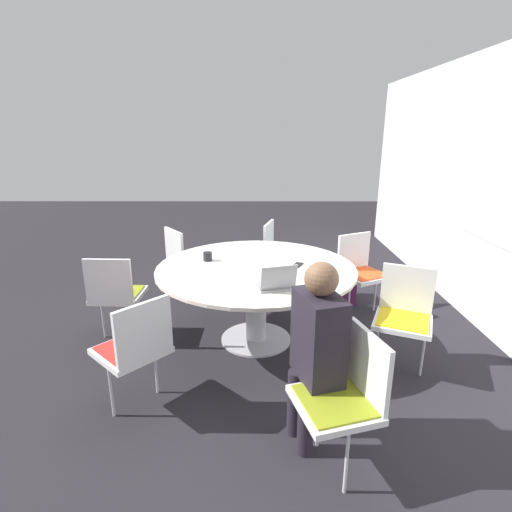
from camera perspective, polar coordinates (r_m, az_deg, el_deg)
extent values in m
plane|color=black|center=(3.93, 0.00, -11.85)|extent=(16.00, 16.00, 0.00)
cylinder|color=#B7B7BC|center=(3.93, 0.00, -11.72)|extent=(0.67, 0.67, 0.02)
cylinder|color=#B7B7BC|center=(3.77, 0.00, -6.96)|extent=(0.19, 0.19, 0.70)
cylinder|color=silver|center=(3.63, 0.00, -1.73)|extent=(1.81, 1.81, 0.03)
cube|color=silver|center=(2.44, 11.05, -20.08)|extent=(0.54, 0.53, 0.04)
cube|color=olive|center=(2.43, 11.09, -19.59)|extent=(0.48, 0.46, 0.01)
cube|color=silver|center=(2.40, 15.66, -14.77)|extent=(0.41, 0.15, 0.40)
cylinder|color=silver|center=(2.48, 12.79, -26.71)|extent=(0.02, 0.02, 0.43)
cylinder|color=silver|center=(2.71, 8.91, -21.84)|extent=(0.02, 0.02, 0.43)
cube|color=silver|center=(3.47, 20.21, -8.90)|extent=(0.56, 0.57, 0.04)
cube|color=gold|center=(3.46, 20.25, -8.51)|extent=(0.49, 0.50, 0.01)
cube|color=silver|center=(3.57, 20.81, -4.40)|extent=(0.19, 0.40, 0.40)
cylinder|color=silver|center=(3.58, 22.75, -12.60)|extent=(0.02, 0.02, 0.43)
cylinder|color=silver|center=(3.59, 16.90, -11.87)|extent=(0.02, 0.02, 0.43)
cube|color=silver|center=(4.42, 15.19, -2.72)|extent=(0.57, 0.58, 0.04)
cube|color=#E04C1E|center=(4.42, 15.22, -2.41)|extent=(0.50, 0.51, 0.01)
cube|color=silver|center=(4.50, 13.78, 0.66)|extent=(0.21, 0.39, 0.40)
cylinder|color=silver|center=(4.62, 16.65, -5.07)|extent=(0.02, 0.02, 0.43)
cylinder|color=silver|center=(4.40, 13.17, -5.96)|extent=(0.02, 0.02, 0.43)
cube|color=silver|center=(4.92, 4.00, -0.12)|extent=(0.53, 0.52, 0.04)
cube|color=teal|center=(4.91, 4.00, 0.17)|extent=(0.47, 0.46, 0.01)
cube|color=silver|center=(4.90, 1.81, 2.52)|extent=(0.41, 0.14, 0.40)
cylinder|color=silver|center=(5.16, 4.35, -2.00)|extent=(0.02, 0.02, 0.43)
cylinder|color=silver|center=(4.83, 3.51, -3.38)|extent=(0.02, 0.02, 0.43)
cube|color=silver|center=(4.77, -9.34, -0.88)|extent=(0.60, 0.60, 0.04)
cube|color=red|center=(4.76, -9.36, -0.58)|extent=(0.53, 0.53, 0.01)
cube|color=silver|center=(4.62, -11.61, 1.26)|extent=(0.35, 0.28, 0.40)
cylinder|color=silver|center=(5.00, -10.18, -2.89)|extent=(0.02, 0.02, 0.43)
cylinder|color=silver|center=(4.70, -8.18, -4.13)|extent=(0.02, 0.02, 0.43)
cube|color=silver|center=(3.99, -19.00, -5.32)|extent=(0.43, 0.45, 0.04)
cube|color=olive|center=(3.98, -19.04, -4.97)|extent=(0.38, 0.40, 0.01)
cube|color=silver|center=(3.74, -20.35, -3.33)|extent=(0.04, 0.42, 0.40)
cylinder|color=silver|center=(4.15, -21.04, -8.18)|extent=(0.02, 0.02, 0.43)
cylinder|color=silver|center=(4.02, -16.24, -8.48)|extent=(0.02, 0.02, 0.43)
cube|color=silver|center=(3.02, -17.38, -12.73)|extent=(0.61, 0.61, 0.04)
cube|color=red|center=(3.01, -17.43, -12.30)|extent=(0.54, 0.53, 0.01)
cube|color=silver|center=(2.76, -15.71, -10.31)|extent=(0.33, 0.31, 0.40)
cylinder|color=silver|center=(3.07, -20.01, -17.56)|extent=(0.02, 0.02, 0.43)
cylinder|color=silver|center=(3.21, -14.14, -15.30)|extent=(0.02, 0.02, 0.43)
cylinder|color=#231E28|center=(2.65, 7.10, -22.38)|extent=(0.10, 0.10, 0.47)
cylinder|color=#231E28|center=(2.77, 5.57, -20.14)|extent=(0.10, 0.10, 0.47)
cube|color=#231E28|center=(2.46, 8.91, -11.44)|extent=(0.41, 0.31, 0.55)
sphere|color=brown|center=(2.31, 9.34, -3.24)|extent=(0.20, 0.20, 0.20)
cube|color=#99999E|center=(3.16, 2.61, -4.30)|extent=(0.30, 0.34, 0.02)
cube|color=#99999E|center=(3.03, 3.28, -3.11)|extent=(0.13, 0.29, 0.20)
cube|color=black|center=(3.03, 3.24, -3.07)|extent=(0.11, 0.26, 0.17)
cylinder|color=black|center=(3.81, -6.92, -0.07)|extent=(0.08, 0.08, 0.08)
cube|color=black|center=(3.68, 5.97, -1.27)|extent=(0.16, 0.13, 0.01)
cube|color=#661E56|center=(4.87, 12.75, -4.50)|extent=(0.36, 0.16, 0.28)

